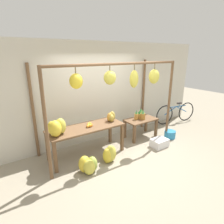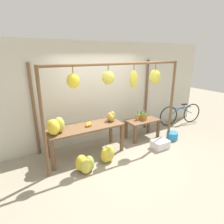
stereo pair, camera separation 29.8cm
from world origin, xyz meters
name	(u,v)px [view 2 (the right image)]	position (x,y,z in m)	size (l,w,h in m)	color
ground_plane	(125,159)	(0.00, 0.00, 0.00)	(20.00, 20.00, 0.00)	gray
shop_wall_back	(98,93)	(0.00, 1.44, 1.40)	(8.00, 0.08, 2.80)	beige
stall_awning	(118,87)	(0.06, 0.44, 1.72)	(3.56, 1.24, 2.29)	brown
display_table_main	(85,130)	(-0.71, 0.71, 0.66)	(1.88, 0.68, 0.76)	brown
display_table_side	(142,123)	(1.16, 0.78, 0.46)	(0.98, 0.55, 0.58)	brown
banana_pile_on_table	(55,126)	(-1.45, 0.64, 0.94)	(0.44, 0.43, 0.36)	gold
orange_pile	(89,124)	(-0.62, 0.69, 0.81)	(0.18, 0.17, 0.09)	orange
pineapple_cluster	(142,115)	(1.16, 0.83, 0.70)	(0.36, 0.30, 0.30)	#B27F38
banana_pile_ground_left	(85,164)	(-1.02, 0.04, 0.18)	(0.43, 0.47, 0.38)	#9EB247
banana_pile_ground_right	(107,154)	(-0.40, 0.15, 0.19)	(0.38, 0.38, 0.42)	gold
fruit_crate_white	(160,144)	(1.16, 0.00, 0.11)	(0.45, 0.34, 0.22)	silver
blue_bucket	(172,136)	(1.85, 0.22, 0.11)	(0.33, 0.33, 0.22)	teal
parked_bicycle	(180,114)	(3.09, 1.00, 0.37)	(1.71, 0.34, 0.75)	black
papaya_pile	(111,117)	(0.03, 0.72, 0.88)	(0.27, 0.30, 0.26)	gold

